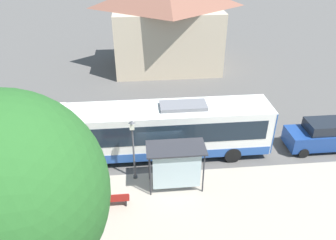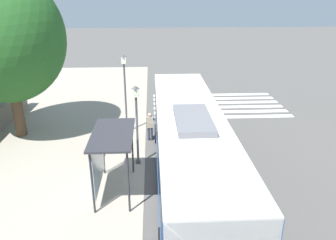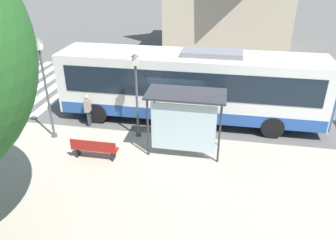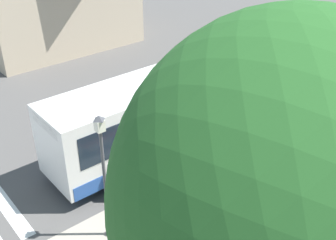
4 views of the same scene
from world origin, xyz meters
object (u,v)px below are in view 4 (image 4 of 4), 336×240
street_lamp_near (181,128)px  pedestrian (115,179)px  bus (184,101)px  parked_car_behind_bus (317,66)px  bus_shelter (242,123)px  shade_tree (282,200)px  street_lamp_far (104,169)px  bench (193,212)px

street_lamp_near → pedestrian: bearing=77.6°
bus → parked_car_behind_bus: bus is taller
pedestrian → street_lamp_near: size_ratio=0.41×
bus_shelter → shade_tree: shade_tree is taller
street_lamp_far → bus: bearing=-63.3°
street_lamp_near → bus_shelter: bearing=-114.1°
pedestrian → bench: bearing=-153.4°
pedestrian → bench: 2.99m
bus → street_lamp_far: (-2.89, 5.73, 0.83)m
bus_shelter → street_lamp_near: bearing=65.9°
bus_shelter → street_lamp_near: (0.98, 2.20, 0.16)m
bus → shade_tree: 11.00m
street_lamp_far → parked_car_behind_bus: street_lamp_far is taller
bus → bench: bus is taller
bus → pedestrian: 4.95m
pedestrian → shade_tree: (-7.20, 1.01, 4.42)m
street_lamp_near → bus: bearing=-44.0°
street_lamp_near → shade_tree: size_ratio=0.44×
bus_shelter → pedestrian: bearing=72.0°
shade_tree → parked_car_behind_bus: shade_tree is taller
parked_car_behind_bus → shade_tree: bearing=118.9°
pedestrian → parked_car_behind_bus: 14.33m
street_lamp_far → shade_tree: 6.47m
bench → street_lamp_far: street_lamp_far is taller
street_lamp_far → shade_tree: bearing=-179.0°
bus_shelter → bus: bearing=2.6°
bus_shelter → bench: (-1.11, 3.43, -1.62)m
pedestrian → street_lamp_far: size_ratio=0.35×
street_lamp_near → street_lamp_far: 3.77m
street_lamp_far → parked_car_behind_bus: bearing=-80.6°
shade_tree → parked_car_behind_bus: size_ratio=2.06×
bench → parked_car_behind_bus: bearing=-73.3°
bus_shelter → pedestrian: 5.14m
bus → street_lamp_near: 2.99m
street_lamp_far → shade_tree: shade_tree is taller
bus → street_lamp_far: street_lamp_far is taller
bus_shelter → street_lamp_near: street_lamp_near is taller
bus → bench: size_ratio=6.64×
pedestrian → shade_tree: bearing=172.0°
street_lamp_far → shade_tree: (-5.88, -0.11, 2.70)m
bus → parked_car_behind_bus: (-0.33, -9.66, -0.85)m
bench → street_lamp_far: (1.33, 2.45, 2.16)m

